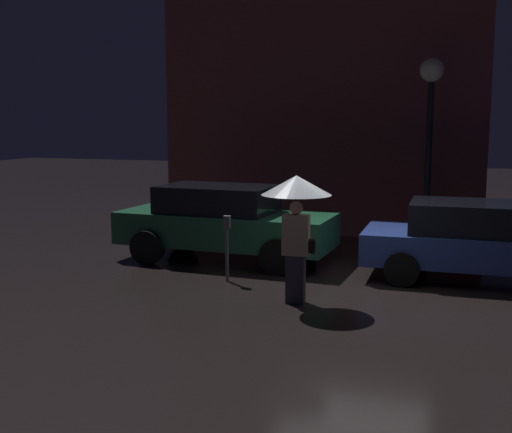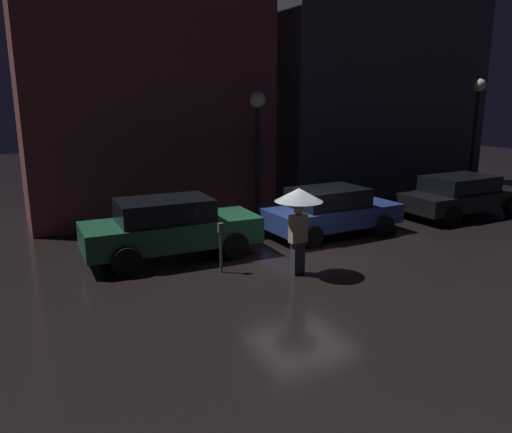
{
  "view_description": "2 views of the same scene",
  "coord_description": "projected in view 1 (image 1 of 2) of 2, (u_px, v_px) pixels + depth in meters",
  "views": [
    {
      "loc": [
        1.8,
        -10.58,
        2.89
      ],
      "look_at": [
        -1.97,
        0.47,
        1.11
      ],
      "focal_mm": 45.0,
      "sensor_mm": 36.0,
      "label": 1
    },
    {
      "loc": [
        -6.72,
        -10.33,
        4.0
      ],
      "look_at": [
        -1.36,
        -0.07,
        1.23
      ],
      "focal_mm": 35.0,
      "sensor_mm": 36.0,
      "label": 2
    }
  ],
  "objects": [
    {
      "name": "pedestrian_with_umbrella",
      "position": [
        296.0,
        200.0,
        9.93
      ],
      "size": [
        1.1,
        1.1,
        2.03
      ],
      "rotation": [
        0.0,
        0.0,
        0.05
      ],
      "color": "#383842",
      "rests_on": "ground"
    },
    {
      "name": "parked_car_blue",
      "position": [
        477.0,
        240.0,
        11.51
      ],
      "size": [
        4.15,
        1.95,
        1.42
      ],
      "rotation": [
        0.0,
        0.0,
        0.03
      ],
      "color": "navy",
      "rests_on": "ground"
    },
    {
      "name": "ground_plane",
      "position": [
        357.0,
        291.0,
        10.91
      ],
      "size": [
        60.0,
        60.0,
        0.0
      ],
      "primitive_type": "plane",
      "color": "black"
    },
    {
      "name": "parking_meter",
      "position": [
        227.0,
        241.0,
        11.42
      ],
      "size": [
        0.12,
        0.1,
        1.19
      ],
      "color": "#4C5154",
      "rests_on": "ground"
    },
    {
      "name": "parked_car_green",
      "position": [
        224.0,
        222.0,
        13.12
      ],
      "size": [
        4.46,
        1.87,
        1.55
      ],
      "rotation": [
        0.0,
        0.0,
        -0.04
      ],
      "color": "#1E5638",
      "rests_on": "ground"
    },
    {
      "name": "building_facade_left",
      "position": [
        330.0,
        54.0,
        16.93
      ],
      "size": [
        8.1,
        3.0,
        9.17
      ],
      "color": "brown",
      "rests_on": "ground"
    },
    {
      "name": "street_lamp_near",
      "position": [
        430.0,
        104.0,
        13.93
      ],
      "size": [
        0.52,
        0.52,
        4.19
      ],
      "color": "black",
      "rests_on": "ground"
    }
  ]
}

